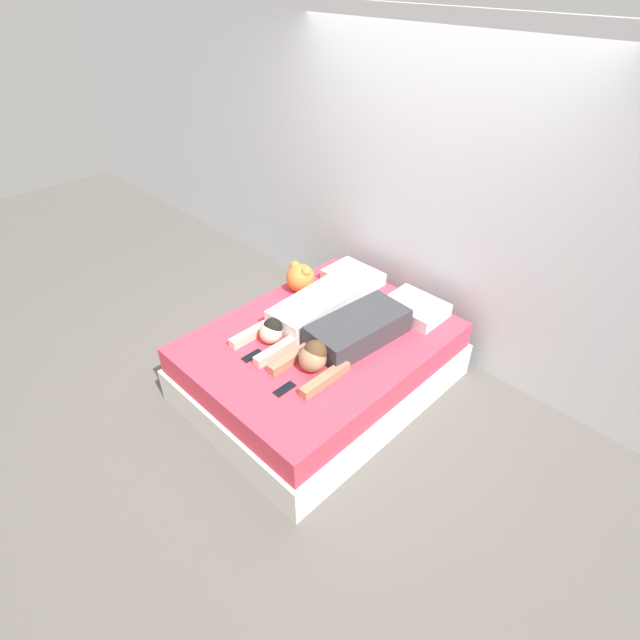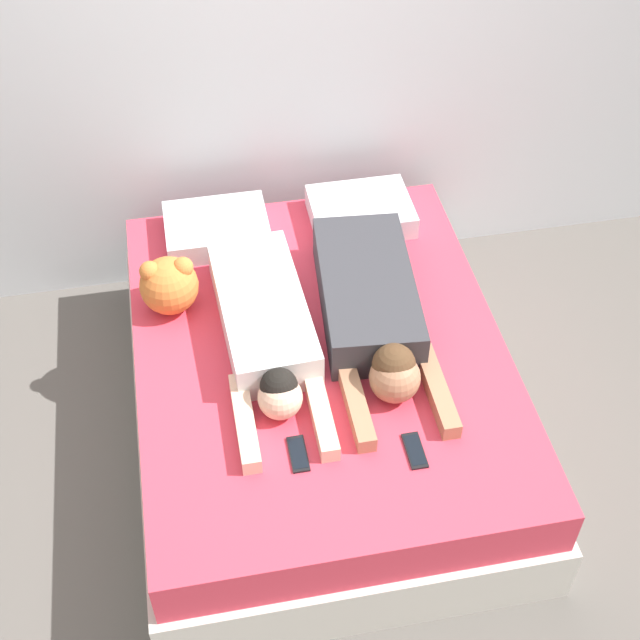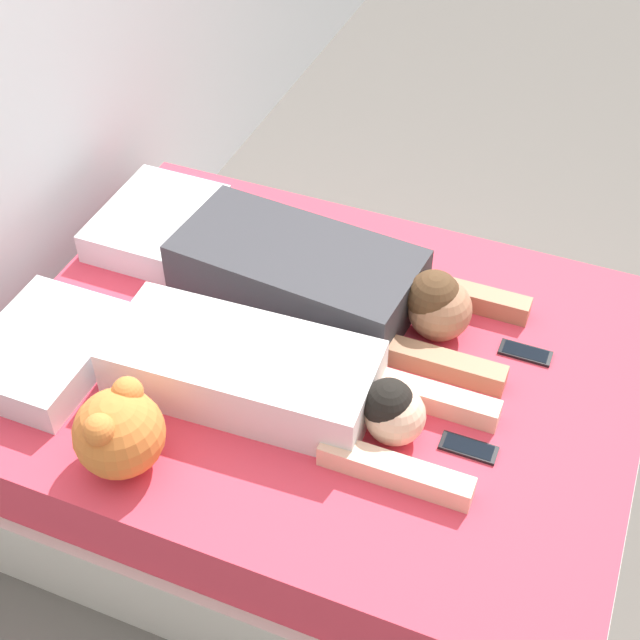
{
  "view_description": "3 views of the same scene",
  "coord_description": "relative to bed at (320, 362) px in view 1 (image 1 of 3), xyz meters",
  "views": [
    {
      "loc": [
        2.11,
        -2.12,
        2.86
      ],
      "look_at": [
        0.0,
        0.0,
        0.67
      ],
      "focal_mm": 28.0,
      "sensor_mm": 36.0,
      "label": 1
    },
    {
      "loc": [
        -0.46,
        -2.4,
        3.17
      ],
      "look_at": [
        0.0,
        0.0,
        0.67
      ],
      "focal_mm": 50.0,
      "sensor_mm": 36.0,
      "label": 2
    },
    {
      "loc": [
        -1.75,
        -0.71,
        2.48
      ],
      "look_at": [
        0.0,
        0.0,
        0.67
      ],
      "focal_mm": 50.0,
      "sensor_mm": 36.0,
      "label": 3
    }
  ],
  "objects": [
    {
      "name": "cell_phone_right",
      "position": [
        0.24,
        -0.58,
        0.27
      ],
      "size": [
        0.06,
        0.16,
        0.01
      ],
      "color": "black",
      "rests_on": "bed"
    },
    {
      "name": "pillow_head_left",
      "position": [
        -0.33,
        0.75,
        0.32
      ],
      "size": [
        0.46,
        0.36,
        0.11
      ],
      "color": "silver",
      "rests_on": "bed"
    },
    {
      "name": "person_left",
      "position": [
        -0.21,
        0.05,
        0.35
      ],
      "size": [
        0.37,
        1.12,
        0.2
      ],
      "color": "silver",
      "rests_on": "bed"
    },
    {
      "name": "bed",
      "position": [
        0.0,
        0.0,
        0.0
      ],
      "size": [
        1.55,
        1.97,
        0.52
      ],
      "color": "beige",
      "rests_on": "ground_plane"
    },
    {
      "name": "person_right",
      "position": [
        0.23,
        0.06,
        0.36
      ],
      "size": [
        0.44,
        1.13,
        0.23
      ],
      "color": "#333338",
      "rests_on": "bed"
    },
    {
      "name": "pillow_head_right",
      "position": [
        0.33,
        0.75,
        0.32
      ],
      "size": [
        0.46,
        0.36,
        0.11
      ],
      "color": "silver",
      "rests_on": "bed"
    },
    {
      "name": "wall_back",
      "position": [
        0.0,
        1.14,
        1.04
      ],
      "size": [
        12.0,
        0.06,
        2.6
      ],
      "color": "silver",
      "rests_on": "ground_plane"
    },
    {
      "name": "plush_toy",
      "position": [
        -0.57,
        0.34,
        0.39
      ],
      "size": [
        0.24,
        0.24,
        0.26
      ],
      "color": "orange",
      "rests_on": "bed"
    },
    {
      "name": "cell_phone_left",
      "position": [
        -0.18,
        -0.51,
        0.27
      ],
      "size": [
        0.06,
        0.16,
        0.01
      ],
      "color": "black",
      "rests_on": "bed"
    },
    {
      "name": "ground_plane",
      "position": [
        0.0,
        0.0,
        -0.26
      ],
      "size": [
        12.0,
        12.0,
        0.0
      ],
      "primitive_type": "plane",
      "color": "#5B5651"
    }
  ]
}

